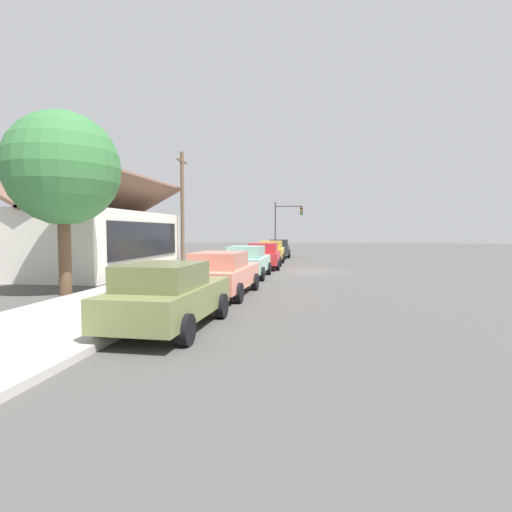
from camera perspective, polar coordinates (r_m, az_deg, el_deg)
The scene contains 13 objects.
ground_plane at distance 24.66m, azimuth 6.87°, elevation -2.02°, with size 120.00×120.00×0.00m, color #4C4947.
sidewalk_curb at distance 25.43m, azimuth -5.85°, elevation -1.66°, with size 60.00×4.20×0.16m, color beige.
car_olive at distance 10.04m, azimuth -11.87°, elevation -5.28°, with size 4.47×2.11×1.59m.
car_coral at distance 15.00m, azimuth -4.64°, elevation -2.35°, with size 4.93×2.13×1.59m.
car_seafoam at distance 20.83m, azimuth -1.17°, elevation -0.74°, with size 4.54×2.03×1.59m.
car_cherry at distance 25.89m, azimuth 1.09°, elevation 0.07°, with size 4.47×2.23×1.59m.
car_mustard at distance 31.64m, azimuth 2.11°, elevation 0.68°, with size 4.69×2.20×1.59m.
car_charcoal at distance 37.19m, azimuth 3.17°, elevation 1.08°, with size 4.62×2.19×1.59m.
storefront_building at distance 25.22m, azimuth -21.67°, elevation 2.07°, with size 11.53×6.98×5.28m.
shade_tree at distance 16.74m, azimuth -24.91°, elevation 10.70°, with size 4.04×4.04×6.58m.
traffic_light_main at distance 41.85m, azimuth 4.10°, elevation 5.00°, with size 0.37×2.79×5.20m.
utility_pole_wooden at distance 28.10m, azimuth -10.01°, elevation 6.64°, with size 1.80×0.24×7.50m.
fire_hydrant_red at distance 15.65m, azimuth -9.79°, elevation -3.33°, with size 0.22×0.22×0.71m.
Camera 1 is at (-24.54, -0.70, 2.32)m, focal length 29.30 mm.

